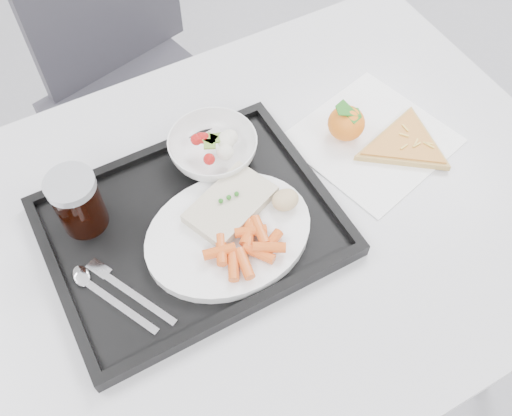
{
  "coord_description": "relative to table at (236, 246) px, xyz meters",
  "views": [
    {
      "loc": [
        -0.21,
        -0.14,
        1.55
      ],
      "look_at": [
        0.04,
        0.3,
        0.77
      ],
      "focal_mm": 40.0,
      "sensor_mm": 36.0,
      "label": 1
    }
  ],
  "objects": [
    {
      "name": "chair",
      "position": [
        0.04,
        0.66,
        -0.15
      ],
      "size": [
        0.51,
        0.51,
        0.93
      ],
      "color": "#323138",
      "rests_on": "ground"
    },
    {
      "name": "tangerine",
      "position": [
        0.26,
        0.08,
        0.1
      ],
      "size": [
        0.07,
        0.07,
        0.07
      ],
      "color": "orange",
      "rests_on": "napkin"
    },
    {
      "name": "cola_glass",
      "position": [
        -0.21,
        0.12,
        0.14
      ],
      "size": [
        0.08,
        0.08,
        0.11
      ],
      "color": "black",
      "rests_on": "tray"
    },
    {
      "name": "cutlery",
      "position": [
        -0.22,
        -0.02,
        0.08
      ],
      "size": [
        0.12,
        0.16,
        0.01
      ],
      "color": "silver",
      "rests_on": "tray"
    },
    {
      "name": "salad_bowl",
      "position": [
        0.03,
        0.13,
        0.11
      ],
      "size": [
        0.15,
        0.15,
        0.05
      ],
      "color": "white",
      "rests_on": "tray"
    },
    {
      "name": "salad_contents",
      "position": [
        0.04,
        0.13,
        0.12
      ],
      "size": [
        0.08,
        0.07,
        0.02
      ],
      "color": "#AC1311",
      "rests_on": "salad_bowl"
    },
    {
      "name": "tray",
      "position": [
        -0.07,
        0.03,
        0.08
      ],
      "size": [
        0.45,
        0.35,
        0.03
      ],
      "color": "black",
      "rests_on": "table"
    },
    {
      "name": "fish_fillet",
      "position": [
        0.0,
        0.02,
        0.11
      ],
      "size": [
        0.16,
        0.13,
        0.03
      ],
      "color": "beige",
      "rests_on": "dinner_plate"
    },
    {
      "name": "pizza_slice",
      "position": [
        0.34,
        0.0,
        0.08
      ],
      "size": [
        0.23,
        0.23,
        0.02
      ],
      "color": "tan",
      "rests_on": "napkin"
    },
    {
      "name": "dinner_plate",
      "position": [
        -0.02,
        -0.02,
        0.09
      ],
      "size": [
        0.27,
        0.27,
        0.02
      ],
      "color": "white",
      "rests_on": "tray"
    },
    {
      "name": "napkin",
      "position": [
        0.3,
        0.04,
        0.07
      ],
      "size": [
        0.3,
        0.29,
        0.0
      ],
      "color": "white",
      "rests_on": "table"
    },
    {
      "name": "table",
      "position": [
        0.0,
        0.0,
        0.0
      ],
      "size": [
        1.2,
        0.8,
        0.75
      ],
      "color": "#BDBDC0",
      "rests_on": "ground"
    },
    {
      "name": "carrot_pile",
      "position": [
        -0.01,
        -0.06,
        0.11
      ],
      "size": [
        0.13,
        0.1,
        0.02
      ],
      "color": "#DB561B",
      "rests_on": "dinner_plate"
    },
    {
      "name": "bread_roll",
      "position": [
        0.08,
        -0.02,
        0.12
      ],
      "size": [
        0.05,
        0.05,
        0.03
      ],
      "color": "tan",
      "rests_on": "dinner_plate"
    }
  ]
}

